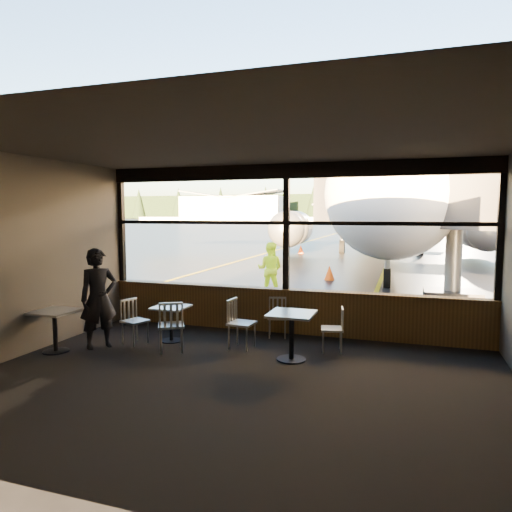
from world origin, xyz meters
The scene contains 31 objects.
ground_plane centered at (0.00, 120.00, 0.00)m, with size 520.00×520.00×0.00m, color black.
carpet_floor centered at (0.00, -3.00, 0.01)m, with size 8.00×6.00×0.01m, color black.
ceiling centered at (0.00, -3.00, 3.50)m, with size 8.00×6.00×0.04m, color #38332D.
wall_left centered at (-4.00, -3.00, 1.75)m, with size 0.04×6.00×3.50m, color #4E473E.
wall_back centered at (0.00, -6.00, 1.75)m, with size 8.00×0.04×3.50m, color #4E473E.
window_sill centered at (0.00, 0.00, 0.45)m, with size 8.00×0.28×0.90m, color #513618.
window_header centered at (0.00, 0.00, 3.35)m, with size 8.00×0.18×0.30m, color black.
mullion_left centered at (-3.95, 0.00, 2.20)m, with size 0.12×0.12×2.60m, color black.
mullion_centre centered at (0.00, 0.00, 2.20)m, with size 0.12×0.12×2.60m, color black.
mullion_right centered at (3.95, 0.00, 2.20)m, with size 0.12×0.12×2.60m, color black.
window_transom centered at (0.00, 0.00, 2.30)m, with size 8.00×0.10×0.08m, color black.
airliner centered at (0.94, 19.08, 5.62)m, with size 30.63×36.75×11.23m, color white, non-canonical shape.
jet_bridge centered at (3.60, 5.50, 2.46)m, with size 9.22×11.27×4.92m, color #28282B, non-canonical shape.
cafe_table_near centered at (0.55, -1.74, 0.41)m, with size 0.75×0.75×0.83m, color #9A958D, non-canonical shape.
cafe_table_mid centered at (-1.96, -1.34, 0.35)m, with size 0.63×0.63×0.70m, color #A6A299, non-canonical shape.
cafe_table_left centered at (-3.60, -2.61, 0.38)m, with size 0.70×0.70×0.76m, color #9A948D, non-canonical shape.
chair_near_e centered at (1.12, -1.02, 0.41)m, with size 0.45×0.45×0.82m, color beige, non-canonical shape.
chair_near_w centered at (-0.49, -1.35, 0.46)m, with size 0.51×0.51×0.93m, color #B1ADA0, non-canonical shape.
chair_near_n centered at (-0.07, -0.40, 0.40)m, with size 0.44×0.44×0.80m, color #AFA99E, non-canonical shape.
chair_mid_s centered at (-1.64, -1.92, 0.47)m, with size 0.52×0.52×0.95m, color #B4B0A2, non-canonical shape.
chair_mid_w centered at (-2.54, -1.69, 0.43)m, with size 0.47×0.47×0.86m, color #B1ACA0, non-canonical shape.
passenger centered at (-3.02, -2.12, 0.93)m, with size 0.68×0.44×1.86m, color black.
ground_crew centered at (-1.55, 4.07, 0.82)m, with size 0.79×0.62×1.63m, color #BFF219.
cone_nose centered at (-0.35, 7.91, 0.27)m, with size 0.39×0.39×0.55m, color orange.
cone_wing centered at (-3.89, 18.87, 0.27)m, with size 0.38×0.38×0.53m, color orange.
hangar_left centered at (-70.00, 180.00, 5.50)m, with size 45.00×18.00×11.00m, color silver, non-canonical shape.
hangar_mid centered at (0.00, 185.00, 5.00)m, with size 38.00×15.00×10.00m, color silver, non-canonical shape.
fuel_tank_a centered at (-30.00, 182.00, 3.00)m, with size 8.00×8.00×6.00m, color silver.
fuel_tank_b centered at (-20.00, 182.00, 3.00)m, with size 8.00×8.00×6.00m, color silver.
fuel_tank_c centered at (-10.00, 182.00, 3.00)m, with size 8.00×8.00×6.00m, color silver.
treeline centered at (0.00, 210.00, 6.00)m, with size 360.00×3.00×12.00m, color black.
Camera 1 is at (2.33, -9.10, 2.49)m, focal length 32.00 mm.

